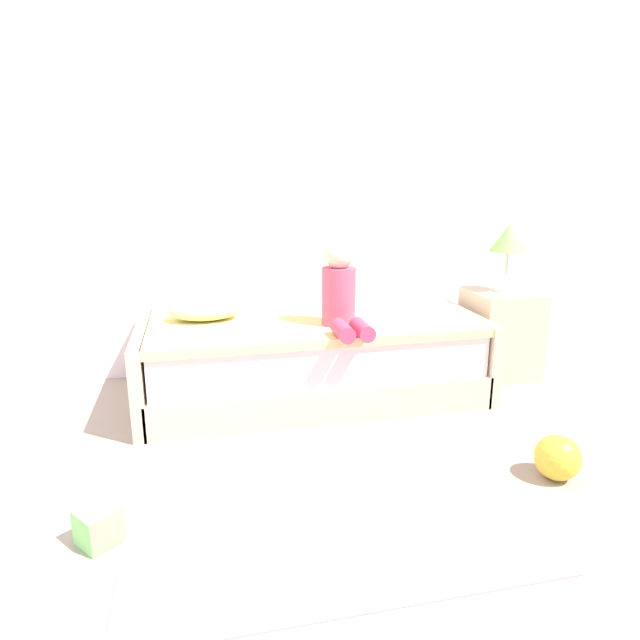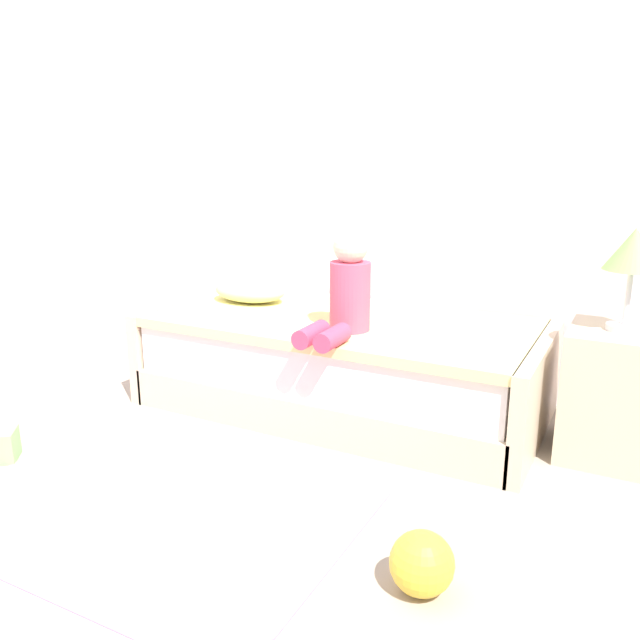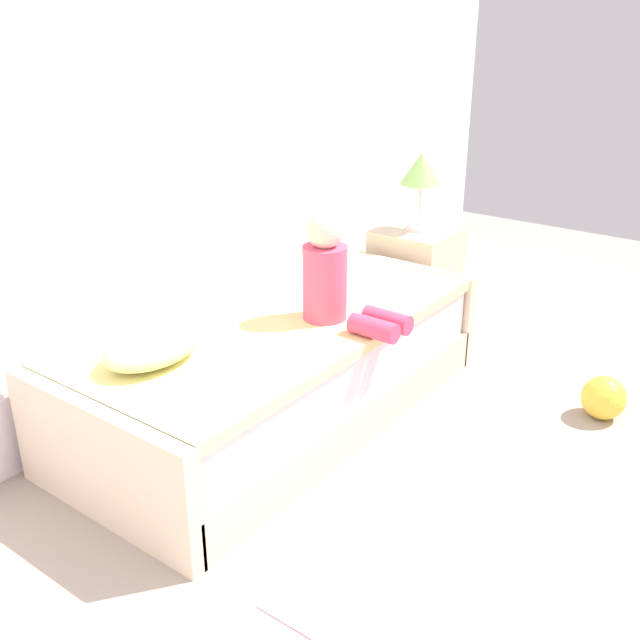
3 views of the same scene
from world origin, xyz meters
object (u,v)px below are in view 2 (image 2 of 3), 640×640
at_px(table_lamp, 633,255).
at_px(toy_ball, 422,563).
at_px(child_figure, 346,291).
at_px(nightstand, 615,395).
at_px(bed, 341,364).
at_px(toy_block, 0,445).
at_px(pillow, 250,291).

height_order(table_lamp, toy_ball, table_lamp).
bearing_deg(child_figure, toy_ball, -53.63).
bearing_deg(nightstand, bed, -178.35).
bearing_deg(toy_ball, table_lamp, 70.64).
distance_m(nightstand, toy_ball, 1.39).
relative_size(nightstand, toy_block, 4.27).
bearing_deg(bed, toy_block, -130.56).
height_order(bed, table_lamp, table_lamp).
relative_size(child_figure, toy_block, 3.63).
relative_size(table_lamp, toy_block, 3.20).
bearing_deg(table_lamp, child_figure, -167.64).
xyz_separation_m(table_lamp, toy_block, (-2.45, -1.32, -0.87)).
relative_size(table_lamp, toy_ball, 2.16).
distance_m(bed, nightstand, 1.35).
distance_m(table_lamp, pillow, 2.03).
relative_size(child_figure, pillow, 1.16).
bearing_deg(nightstand, pillow, 178.25).
height_order(table_lamp, toy_block, table_lamp).
relative_size(bed, toy_block, 15.03).
bearing_deg(bed, nightstand, 1.65).
xyz_separation_m(nightstand, toy_ball, (-0.46, -1.30, -0.20)).
bearing_deg(nightstand, table_lamp, 180.00).
bearing_deg(bed, toy_ball, -54.78).
height_order(child_figure, toy_ball, child_figure).
xyz_separation_m(child_figure, pillow, (-0.78, 0.33, -0.14)).
distance_m(nightstand, pillow, 2.01).
height_order(nightstand, pillow, pillow).
bearing_deg(bed, child_figure, -60.44).
height_order(child_figure, pillow, child_figure).
bearing_deg(pillow, nightstand, -1.75).
bearing_deg(table_lamp, toy_ball, -109.36).
distance_m(bed, toy_ball, 1.55).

